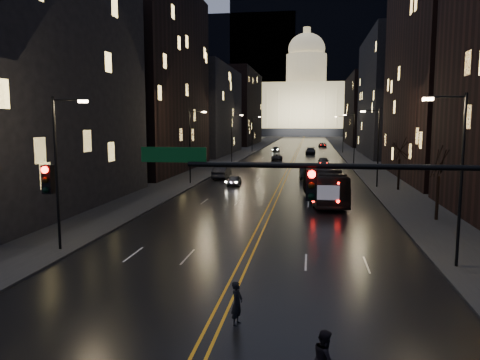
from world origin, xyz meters
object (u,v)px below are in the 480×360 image
at_px(traffic_signal, 390,202).
at_px(pedestrian_b, 325,359).
at_px(pedestrian_a, 237,303).
at_px(receding_car_a, 306,173).
at_px(oncoming_car_b, 222,172).
at_px(bus, 324,185).
at_px(oncoming_car_a, 234,180).

height_order(traffic_signal, pedestrian_b, traffic_signal).
distance_m(traffic_signal, pedestrian_a, 6.85).
bearing_deg(receding_car_a, oncoming_car_b, -177.02).
bearing_deg(bus, oncoming_car_b, 122.07).
bearing_deg(pedestrian_a, pedestrian_b, -126.99).
relative_size(oncoming_car_a, oncoming_car_b, 0.77).
height_order(traffic_signal, bus, traffic_signal).
height_order(receding_car_a, pedestrian_b, pedestrian_b).
bearing_deg(bus, oncoming_car_a, 129.55).
bearing_deg(pedestrian_a, oncoming_car_a, 22.34).
bearing_deg(pedestrian_b, oncoming_car_b, 9.25).
height_order(bus, oncoming_car_a, bus).
relative_size(traffic_signal, pedestrian_a, 10.34).
distance_m(oncoming_car_b, receding_car_a, 11.20).
height_order(oncoming_car_b, pedestrian_a, oncoming_car_b).
relative_size(receding_car_a, pedestrian_a, 3.00).
xyz_separation_m(traffic_signal, bus, (-1.18, 29.61, -3.44)).
xyz_separation_m(bus, oncoming_car_b, (-12.95, 16.26, -0.82)).
height_order(traffic_signal, pedestrian_a, traffic_signal).
relative_size(traffic_signal, bus, 1.45).
bearing_deg(oncoming_car_a, pedestrian_b, 97.48).
bearing_deg(oncoming_car_b, pedestrian_b, 104.58).
xyz_separation_m(traffic_signal, pedestrian_b, (-1.93, -2.00, -4.25)).
relative_size(bus, pedestrian_a, 7.14).
height_order(oncoming_car_b, receding_car_a, oncoming_car_b).
distance_m(pedestrian_a, pedestrian_b, 4.86).
distance_m(bus, pedestrian_b, 31.62).
distance_m(oncoming_car_b, pedestrian_a, 45.07).
distance_m(oncoming_car_b, pedestrian_b, 49.39).
distance_m(receding_car_a, pedestrian_b, 49.16).
bearing_deg(traffic_signal, bus, 92.29).
relative_size(receding_car_a, pedestrian_b, 2.93).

